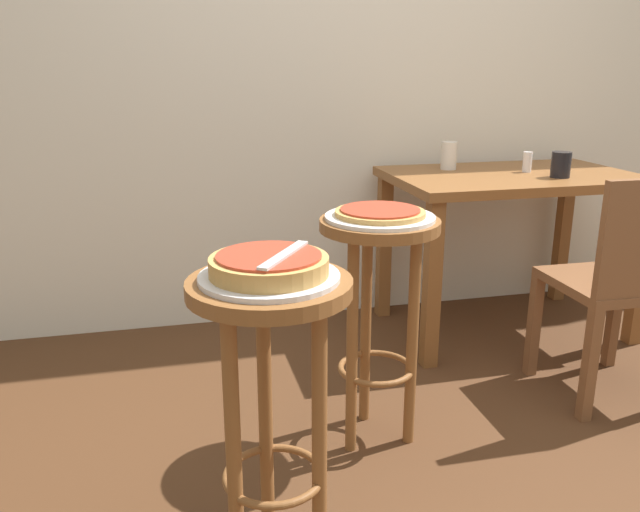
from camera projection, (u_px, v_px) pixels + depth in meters
name	position (u px, v px, depth m)	size (l,w,h in m)	color
ground_plane	(510.00, 512.00, 1.81)	(6.00, 6.00, 0.00)	#4C2D19
stool_foreground	(271.00, 364.00, 1.48)	(0.37, 0.37, 0.75)	brown
serving_plate_foreground	(269.00, 277.00, 1.42)	(0.31, 0.31, 0.01)	silver
pizza_foreground	(269.00, 265.00, 1.41)	(0.26, 0.26, 0.05)	tan
stool_middle	(378.00, 282.00, 2.03)	(0.37, 0.37, 0.75)	brown
serving_plate_middle	(380.00, 217.00, 1.97)	(0.34, 0.34, 0.01)	silver
pizza_middle	(380.00, 212.00, 1.96)	(0.28, 0.28, 0.02)	tan
dining_table	(511.00, 198.00, 2.90)	(1.08, 0.68, 0.74)	brown
cup_near_edge	(561.00, 165.00, 2.74)	(0.08, 0.08, 0.11)	black
cup_far_edge	(449.00, 156.00, 2.95)	(0.07, 0.07, 0.13)	silver
condiment_shaker	(527.00, 162.00, 2.88)	(0.04, 0.04, 0.09)	white
wooden_chair	(624.00, 280.00, 2.29)	(0.41, 0.41, 0.85)	brown
pizza_server_knife	(284.00, 255.00, 1.39)	(0.22, 0.02, 0.01)	silver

